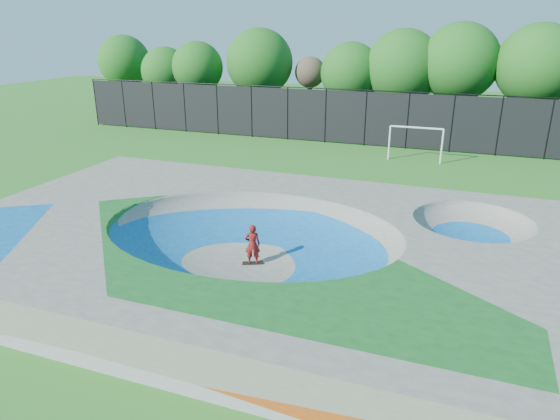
% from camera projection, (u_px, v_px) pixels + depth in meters
% --- Properties ---
extents(ground, '(120.00, 120.00, 0.00)m').
position_uv_depth(ground, '(252.00, 264.00, 18.41)').
color(ground, '#24651C').
rests_on(ground, ground).
extents(skate_deck, '(22.00, 14.00, 1.50)m').
position_uv_depth(skate_deck, '(251.00, 246.00, 18.15)').
color(skate_deck, gray).
rests_on(skate_deck, ground).
extents(skater, '(0.66, 0.55, 1.55)m').
position_uv_depth(skater, '(252.00, 245.00, 18.18)').
color(skater, red).
rests_on(skater, ground).
extents(skateboard, '(0.80, 0.51, 0.05)m').
position_uv_depth(skateboard, '(253.00, 263.00, 18.43)').
color(skateboard, black).
rests_on(skateboard, ground).
extents(soccer_goal, '(3.43, 0.12, 2.27)m').
position_uv_depth(soccer_goal, '(416.00, 137.00, 32.01)').
color(soccer_goal, silver).
rests_on(soccer_goal, ground).
extents(fence, '(48.09, 0.09, 4.04)m').
position_uv_depth(fence, '(366.00, 117.00, 36.18)').
color(fence, black).
rests_on(fence, ground).
extents(treeline, '(53.09, 7.15, 8.69)m').
position_uv_depth(treeline, '(422.00, 68.00, 38.89)').
color(treeline, '#402B20').
rests_on(treeline, ground).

